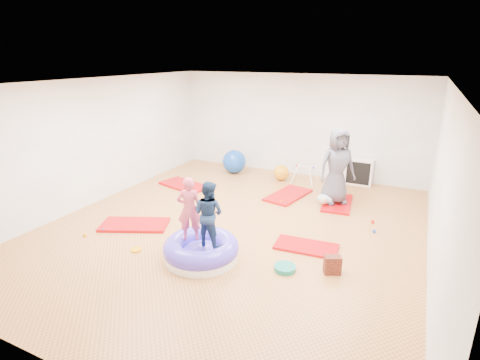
% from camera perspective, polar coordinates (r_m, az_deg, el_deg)
% --- Properties ---
extents(room, '(7.01, 8.01, 2.81)m').
position_cam_1_polar(room, '(7.04, -1.06, 3.16)').
color(room, '#BB8742').
rests_on(room, ground).
extents(gym_mat_front_left, '(1.47, 1.13, 0.05)m').
position_cam_1_polar(gym_mat_front_left, '(7.86, -15.77, -6.56)').
color(gym_mat_front_left, '#AF0B00').
rests_on(gym_mat_front_left, ground).
extents(gym_mat_mid_left, '(1.46, 0.99, 0.06)m').
position_cam_1_polar(gym_mat_mid_left, '(9.90, -8.49, -0.79)').
color(gym_mat_mid_left, '#AF0B00').
rests_on(gym_mat_mid_left, ground).
extents(gym_mat_center_back, '(0.91, 1.42, 0.05)m').
position_cam_1_polar(gym_mat_center_back, '(9.18, 7.34, -2.29)').
color(gym_mat_center_back, '#AF0B00').
rests_on(gym_mat_center_back, ground).
extents(gym_mat_right, '(1.13, 0.63, 0.05)m').
position_cam_1_polar(gym_mat_right, '(6.87, 10.06, -9.97)').
color(gym_mat_right, '#AF0B00').
rests_on(gym_mat_right, ground).
extents(gym_mat_rear_right, '(0.75, 1.29, 0.05)m').
position_cam_1_polar(gym_mat_rear_right, '(8.92, 14.59, -3.42)').
color(gym_mat_rear_right, '#AF0B00').
rests_on(gym_mat_rear_right, ground).
extents(inflatable_cushion, '(1.28, 1.28, 0.40)m').
position_cam_1_polar(inflatable_cushion, '(6.42, -5.93, -10.54)').
color(inflatable_cushion, white).
rests_on(inflatable_cushion, ground).
extents(child_pink, '(0.48, 0.43, 1.10)m').
position_cam_1_polar(child_pink, '(6.17, -7.76, -3.99)').
color(child_pink, '#D64A67').
rests_on(child_pink, inflatable_cushion).
extents(child_navy, '(0.56, 0.46, 1.09)m').
position_cam_1_polar(child_navy, '(5.98, -4.82, -4.69)').
color(child_navy, navy).
rests_on(child_navy, inflatable_cushion).
extents(adult_caregiver, '(0.99, 0.94, 1.71)m').
position_cam_1_polar(adult_caregiver, '(8.63, 14.58, 2.05)').
color(adult_caregiver, '#484855').
rests_on(adult_caregiver, gym_mat_rear_right).
extents(infant, '(0.38, 0.38, 0.22)m').
position_cam_1_polar(infant, '(8.70, 12.83, -2.86)').
color(infant, '#A6D7E7').
rests_on(infant, gym_mat_rear_right).
extents(ball_pit_balls, '(4.98, 3.28, 0.07)m').
position_cam_1_polar(ball_pit_balls, '(7.89, -0.71, -5.67)').
color(ball_pit_balls, '#1144B0').
rests_on(ball_pit_balls, ground).
extents(exercise_ball_blue, '(0.67, 0.67, 0.67)m').
position_cam_1_polar(exercise_ball_blue, '(10.84, -0.89, 2.82)').
color(exercise_ball_blue, '#1144B0').
rests_on(exercise_ball_blue, ground).
extents(exercise_ball_orange, '(0.42, 0.42, 0.42)m').
position_cam_1_polar(exercise_ball_orange, '(10.28, 6.31, 1.12)').
color(exercise_ball_orange, orange).
rests_on(exercise_ball_orange, ground).
extents(infant_play_gym, '(0.62, 0.58, 0.47)m').
position_cam_1_polar(infant_play_gym, '(10.11, 9.83, 1.27)').
color(infant_play_gym, white).
rests_on(infant_play_gym, ground).
extents(cube_shelf, '(0.69, 0.34, 0.69)m').
position_cam_1_polar(cube_shelf, '(10.35, 17.67, 1.22)').
color(cube_shelf, white).
rests_on(cube_shelf, ground).
extents(balance_disc, '(0.35, 0.35, 0.08)m').
position_cam_1_polar(balance_disc, '(6.17, 6.85, -13.17)').
color(balance_disc, '#177E6C').
rests_on(balance_disc, ground).
extents(backpack, '(0.30, 0.26, 0.30)m').
position_cam_1_polar(backpack, '(6.17, 13.89, -12.43)').
color(backpack, '#993520').
rests_on(backpack, ground).
extents(yellow_toy, '(0.19, 0.19, 0.03)m').
position_cam_1_polar(yellow_toy, '(6.93, -15.55, -10.20)').
color(yellow_toy, orange).
rests_on(yellow_toy, ground).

